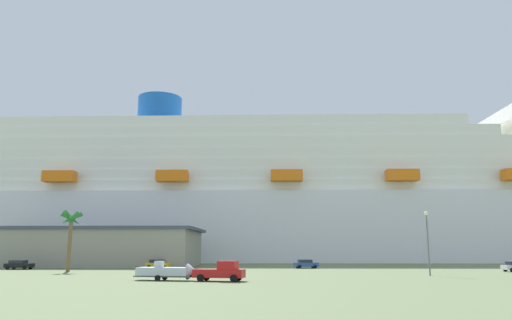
{
  "coord_description": "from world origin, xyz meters",
  "views": [
    {
      "loc": [
        9.15,
        -68.56,
        3.51
      ],
      "look_at": [
        4.33,
        27.04,
        21.35
      ],
      "focal_mm": 33.57,
      "sensor_mm": 36.0,
      "label": 1
    }
  ],
  "objects": [
    {
      "name": "small_boat_on_trailer",
      "position": [
        -3.41,
        -13.58,
        0.96
      ],
      "size": [
        8.44,
        3.07,
        2.15
      ],
      "color": "#595960",
      "rests_on": "ground_plane"
    },
    {
      "name": "cruise_ship",
      "position": [
        12.16,
        70.09,
        16.1
      ],
      "size": [
        295.29,
        44.78,
        57.17
      ],
      "color": "white",
      "rests_on": "ground_plane"
    },
    {
      "name": "parked_car_yellow_taxi",
      "position": [
        -13.31,
        20.09,
        0.83
      ],
      "size": [
        4.62,
        2.56,
        1.58
      ],
      "color": "yellow",
      "rests_on": "ground_plane"
    },
    {
      "name": "pickup_truck",
      "position": [
        2.58,
        -14.61,
        1.04
      ],
      "size": [
        5.86,
        3.02,
        2.2
      ],
      "color": "red",
      "rests_on": "ground_plane"
    },
    {
      "name": "parked_car_black_coupe",
      "position": [
        -36.31,
        14.26,
        0.84
      ],
      "size": [
        4.63,
        2.25,
        1.58
      ],
      "color": "black",
      "rests_on": "ground_plane"
    },
    {
      "name": "terminal_building",
      "position": [
        -32.52,
        30.77,
        3.91
      ],
      "size": [
        49.98,
        23.79,
        7.78
      ],
      "color": "gray",
      "rests_on": "ground_plane"
    },
    {
      "name": "parked_car_blue_suv",
      "position": [
        13.81,
        21.91,
        0.83
      ],
      "size": [
        4.61,
        2.67,
        1.58
      ],
      "color": "#264C99",
      "rests_on": "ground_plane"
    },
    {
      "name": "ground_plane",
      "position": [
        0.0,
        30.0,
        0.0
      ],
      "size": [
        600.0,
        600.0,
        0.0
      ],
      "primitive_type": "plane",
      "color": "#66754C"
    },
    {
      "name": "street_lamp",
      "position": [
        29.06,
        -2.07,
        5.53
      ],
      "size": [
        0.56,
        0.56,
        8.58
      ],
      "color": "slate",
      "rests_on": "ground_plane"
    },
    {
      "name": "palm_tree",
      "position": [
        -24.3,
        6.87,
        7.35
      ],
      "size": [
        3.63,
        3.22,
        9.61
      ],
      "color": "brown",
      "rests_on": "ground_plane"
    }
  ]
}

